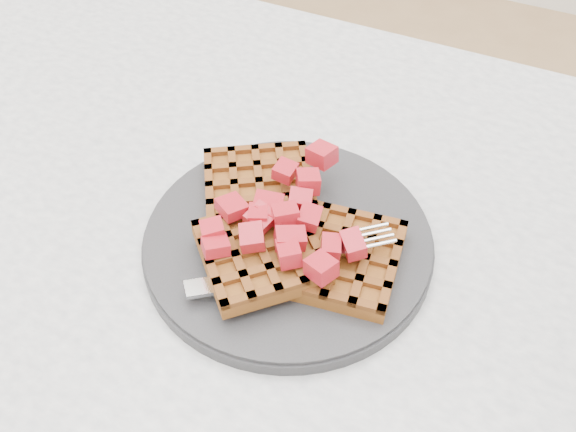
# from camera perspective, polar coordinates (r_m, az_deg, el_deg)

# --- Properties ---
(table) EXTENTS (1.20, 0.80, 0.75)m
(table) POSITION_cam_1_polar(r_m,az_deg,el_deg) (0.63, 2.63, -12.89)
(table) COLOR silver
(table) RESTS_ON ground
(plate) EXTENTS (0.25, 0.25, 0.02)m
(plate) POSITION_cam_1_polar(r_m,az_deg,el_deg) (0.55, 0.00, -2.25)
(plate) COLOR #262629
(plate) RESTS_ON table
(waffles) EXTENTS (0.21, 0.21, 0.03)m
(waffles) POSITION_cam_1_polar(r_m,az_deg,el_deg) (0.54, -0.16, -1.20)
(waffles) COLOR brown
(waffles) RESTS_ON plate
(strawberry_pile) EXTENTS (0.15, 0.15, 0.02)m
(strawberry_pile) POSITION_cam_1_polar(r_m,az_deg,el_deg) (0.52, 0.00, 1.05)
(strawberry_pile) COLOR #95000E
(strawberry_pile) RESTS_ON waffles
(fork) EXTENTS (0.15, 0.14, 0.02)m
(fork) POSITION_cam_1_polar(r_m,az_deg,el_deg) (0.52, 1.59, -4.57)
(fork) COLOR silver
(fork) RESTS_ON plate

